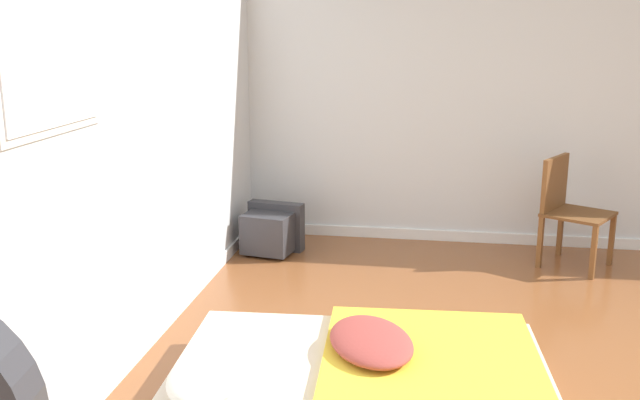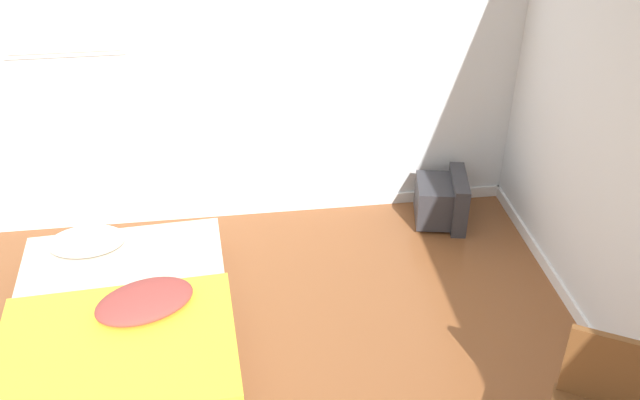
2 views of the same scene
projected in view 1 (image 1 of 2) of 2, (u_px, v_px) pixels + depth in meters
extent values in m
cube|color=silver|center=(86.00, 136.00, 3.35)|extent=(8.12, 0.06, 2.60)
cube|color=white|center=(113.00, 380.00, 3.64)|extent=(8.12, 0.02, 0.09)
cube|color=silver|center=(46.00, 22.00, 2.90)|extent=(0.80, 0.01, 0.93)
cube|color=white|center=(47.00, 22.00, 2.90)|extent=(0.73, 0.01, 0.86)
cube|color=silver|center=(544.00, 89.00, 5.73)|extent=(0.06, 7.29, 2.60)
cube|color=white|center=(534.00, 240.00, 5.99)|extent=(0.02, 7.29, 0.09)
cube|color=beige|center=(360.00, 392.00, 3.41)|extent=(1.43, 1.88, 0.20)
ellipsoid|color=silver|center=(206.00, 376.00, 3.21)|extent=(0.54, 0.37, 0.14)
cube|color=yellow|center=(432.00, 372.00, 3.34)|extent=(1.41, 1.12, 0.05)
ellipsoid|color=#993D38|center=(371.00, 341.00, 3.52)|extent=(0.70, 0.58, 0.11)
cube|color=#333338|center=(267.00, 234.00, 5.70)|extent=(0.32, 0.42, 0.32)
cube|color=#333338|center=(276.00, 226.00, 5.86)|extent=(0.19, 0.47, 0.40)
cube|color=#283342|center=(279.00, 223.00, 5.91)|extent=(0.08, 0.37, 0.28)
cube|color=brown|center=(612.00, 240.00, 5.46)|extent=(0.05, 0.05, 0.40)
cube|color=brown|center=(593.00, 253.00, 5.16)|extent=(0.05, 0.05, 0.40)
cube|color=brown|center=(560.00, 231.00, 5.71)|extent=(0.05, 0.05, 0.40)
cube|color=brown|center=(540.00, 242.00, 5.41)|extent=(0.05, 0.05, 0.40)
cube|color=brown|center=(578.00, 214.00, 5.38)|extent=(0.61, 0.61, 0.02)
cube|color=brown|center=(555.00, 183.00, 5.46)|extent=(0.39, 0.24, 0.41)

